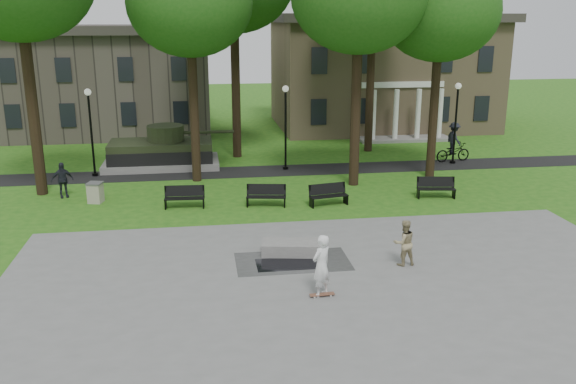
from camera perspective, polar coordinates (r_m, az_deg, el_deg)
The scene contains 23 objects.
ground at distance 23.02m, azimuth 2.90°, elevation -5.14°, with size 120.00×120.00×0.00m, color #245D16.
plaza at distance 18.56m, azimuth 5.94°, elevation -10.60°, with size 22.00×16.00×0.02m, color gray.
footpath at distance 34.34m, azimuth -0.98°, elevation 2.01°, with size 44.00×2.60×0.01m, color black.
building_right at distance 49.33m, azimuth 8.64°, elevation 11.20°, with size 17.00×12.00×8.60m.
building_left at distance 48.26m, azimuth -16.59°, elevation 9.73°, with size 15.00×10.00×7.20m, color #4C443D.
tree_1 at distance 31.56m, azimuth -9.19°, elevation 16.98°, with size 6.20×6.20×11.63m.
tree_3 at distance 32.93m, azimuth 14.07°, elevation 16.05°, with size 6.00×6.00×11.19m.
lamp_left at distance 34.28m, azimuth -17.98°, elevation 5.97°, with size 0.36×0.36×4.73m.
lamp_mid at distance 34.14m, azimuth -0.23°, elevation 6.70°, with size 0.36×0.36×4.73m.
lamp_right at distance 36.89m, azimuth 15.45°, elevation 6.82°, with size 0.36×0.36×4.73m.
tank_monument at distance 35.90m, azimuth -11.70°, elevation 3.68°, with size 7.45×3.40×2.40m.
puddle at distance 21.40m, azimuth -0.02°, elevation -6.75°, with size 2.20×1.20×0.00m, color black.
concrete_block at distance 22.23m, azimuth 0.42°, elevation -5.23°, with size 2.20×1.00×0.45m, color gray.
skateboard at distance 19.08m, azimuth 3.21°, elevation -9.61°, with size 0.78×0.20×0.07m, color brown.
skateboarder at distance 18.75m, azimuth 3.13°, elevation -6.88°, with size 0.72×0.47×1.97m, color white.
friend_watching at distance 21.42m, azimuth 10.81°, elevation -4.68°, with size 0.79×0.62×1.63m, color tan.
pedestrian_walker at distance 30.94m, azimuth -20.37°, elevation 1.06°, with size 1.01×0.42×1.72m, color #20222B.
cyclist at distance 37.74m, azimuth 15.22°, elevation 4.21°, with size 2.28×1.33×2.36m.
park_bench_0 at distance 27.94m, azimuth -9.67°, elevation -0.40°, with size 1.82×0.63×1.00m.
park_bench_1 at distance 27.78m, azimuth -2.08°, elevation -0.27°, with size 1.85×0.82×1.00m.
park_bench_2 at distance 27.95m, azimuth 3.81°, elevation -0.20°, with size 1.85×0.86×1.00m.
park_bench_3 at distance 29.91m, azimuth 13.65°, elevation 0.46°, with size 1.85×0.79×1.00m.
trash_bin at distance 29.67m, azimuth -17.58°, elevation -0.04°, with size 0.80×0.80×0.96m.
Camera 1 is at (-4.27, -21.06, 8.28)m, focal length 38.00 mm.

